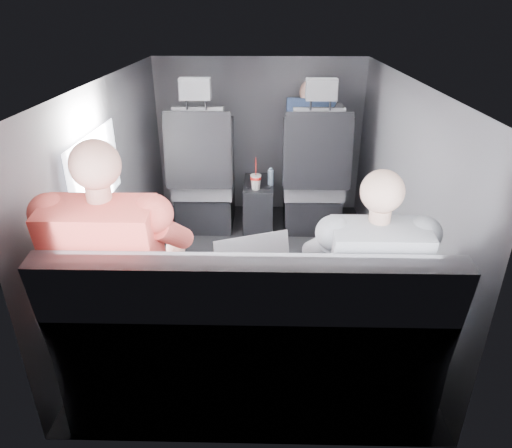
{
  "coord_description": "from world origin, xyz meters",
  "views": [
    {
      "loc": [
        0.06,
        -2.68,
        1.73
      ],
      "look_at": [
        0.0,
        -0.05,
        0.46
      ],
      "focal_mm": 32.0,
      "sensor_mm": 36.0,
      "label": 1
    }
  ],
  "objects_px": {
    "laptop_black": "(349,261)",
    "passenger_rear_left": "(122,274)",
    "rear_bench": "(250,351)",
    "passenger_rear_right": "(364,285)",
    "laptop_white": "(122,258)",
    "laptop_silver": "(254,265)",
    "water_bottle": "(271,177)",
    "center_console": "(258,205)",
    "front_seat_left": "(204,184)",
    "front_seat_right": "(313,185)",
    "passenger_front_right": "(309,135)",
    "soda_cup": "(256,181)"
  },
  "relations": [
    {
      "from": "laptop_white",
      "to": "passenger_rear_right",
      "type": "bearing_deg",
      "value": -8.49
    },
    {
      "from": "front_seat_left",
      "to": "soda_cup",
      "type": "relative_size",
      "value": 4.83
    },
    {
      "from": "rear_bench",
      "to": "laptop_silver",
      "type": "bearing_deg",
      "value": 87.23
    },
    {
      "from": "laptop_black",
      "to": "passenger_rear_left",
      "type": "distance_m",
      "value": 1.05
    },
    {
      "from": "laptop_white",
      "to": "laptop_silver",
      "type": "xyz_separation_m",
      "value": [
        0.63,
        -0.04,
        -0.0
      ]
    },
    {
      "from": "laptop_silver",
      "to": "passenger_rear_left",
      "type": "bearing_deg",
      "value": -167.91
    },
    {
      "from": "front_seat_left",
      "to": "laptop_silver",
      "type": "relative_size",
      "value": 3.05
    },
    {
      "from": "laptop_white",
      "to": "passenger_front_right",
      "type": "bearing_deg",
      "value": 61.18
    },
    {
      "from": "front_seat_left",
      "to": "passenger_front_right",
      "type": "relative_size",
      "value": 1.65
    },
    {
      "from": "water_bottle",
      "to": "passenger_rear_left",
      "type": "distance_m",
      "value": 1.93
    },
    {
      "from": "center_console",
      "to": "laptop_white",
      "type": "xyz_separation_m",
      "value": [
        -0.62,
        -1.68,
        0.44
      ]
    },
    {
      "from": "center_console",
      "to": "water_bottle",
      "type": "relative_size",
      "value": 3.36
    },
    {
      "from": "laptop_black",
      "to": "passenger_rear_left",
      "type": "height_order",
      "value": "passenger_rear_left"
    },
    {
      "from": "laptop_white",
      "to": "passenger_rear_left",
      "type": "xyz_separation_m",
      "value": [
        0.05,
        -0.17,
        0.02
      ]
    },
    {
      "from": "front_seat_left",
      "to": "laptop_black",
      "type": "xyz_separation_m",
      "value": [
        0.91,
        -1.63,
        0.23
      ]
    },
    {
      "from": "laptop_white",
      "to": "passenger_rear_right",
      "type": "relative_size",
      "value": 0.35
    },
    {
      "from": "center_console",
      "to": "front_seat_left",
      "type": "bearing_deg",
      "value": -174.93
    },
    {
      "from": "rear_bench",
      "to": "laptop_white",
      "type": "xyz_separation_m",
      "value": [
        -0.62,
        0.26,
        0.33
      ]
    },
    {
      "from": "front_seat_right",
      "to": "water_bottle",
      "type": "xyz_separation_m",
      "value": [
        -0.35,
        -0.01,
        0.07
      ]
    },
    {
      "from": "rear_bench",
      "to": "front_seat_right",
      "type": "bearing_deg",
      "value": 76.69
    },
    {
      "from": "laptop_white",
      "to": "laptop_black",
      "type": "relative_size",
      "value": 1.24
    },
    {
      "from": "front_seat_right",
      "to": "rear_bench",
      "type": "height_order",
      "value": "front_seat_right"
    },
    {
      "from": "water_bottle",
      "to": "laptop_black",
      "type": "xyz_separation_m",
      "value": [
        0.36,
        -1.62,
        0.16
      ]
    },
    {
      "from": "laptop_white",
      "to": "laptop_silver",
      "type": "distance_m",
      "value": 0.63
    },
    {
      "from": "rear_bench",
      "to": "passenger_rear_right",
      "type": "relative_size",
      "value": 1.36
    },
    {
      "from": "front_seat_right",
      "to": "laptop_black",
      "type": "distance_m",
      "value": 1.64
    },
    {
      "from": "laptop_silver",
      "to": "front_seat_right",
      "type": "bearing_deg",
      "value": 75.36
    },
    {
      "from": "front_seat_left",
      "to": "laptop_silver",
      "type": "bearing_deg",
      "value": -74.69
    },
    {
      "from": "front_seat_right",
      "to": "soda_cup",
      "type": "distance_m",
      "value": 0.49
    },
    {
      "from": "front_seat_left",
      "to": "passenger_front_right",
      "type": "xyz_separation_m",
      "value": [
        0.87,
        0.26,
        0.35
      ]
    },
    {
      "from": "rear_bench",
      "to": "soda_cup",
      "type": "relative_size",
      "value": 6.11
    },
    {
      "from": "rear_bench",
      "to": "water_bottle",
      "type": "relative_size",
      "value": 11.19
    },
    {
      "from": "laptop_white",
      "to": "passenger_rear_right",
      "type": "height_order",
      "value": "passenger_rear_right"
    },
    {
      "from": "front_seat_right",
      "to": "rear_bench",
      "type": "bearing_deg",
      "value": -103.31
    },
    {
      "from": "water_bottle",
      "to": "passenger_front_right",
      "type": "bearing_deg",
      "value": 39.94
    },
    {
      "from": "water_bottle",
      "to": "rear_bench",
      "type": "bearing_deg",
      "value": -93.03
    },
    {
      "from": "laptop_silver",
      "to": "passenger_rear_right",
      "type": "xyz_separation_m",
      "value": [
        0.49,
        -0.12,
        -0.02
      ]
    },
    {
      "from": "soda_cup",
      "to": "laptop_white",
      "type": "relative_size",
      "value": 0.63
    },
    {
      "from": "rear_bench",
      "to": "laptop_silver",
      "type": "distance_m",
      "value": 0.39
    },
    {
      "from": "passenger_front_right",
      "to": "laptop_white",
      "type": "bearing_deg",
      "value": -118.82
    },
    {
      "from": "soda_cup",
      "to": "passenger_rear_left",
      "type": "distance_m",
      "value": 1.8
    },
    {
      "from": "soda_cup",
      "to": "laptop_silver",
      "type": "xyz_separation_m",
      "value": [
        0.03,
        -1.57,
        0.17
      ]
    },
    {
      "from": "laptop_silver",
      "to": "passenger_rear_left",
      "type": "distance_m",
      "value": 0.6
    },
    {
      "from": "passenger_rear_right",
      "to": "laptop_silver",
      "type": "bearing_deg",
      "value": 165.87
    },
    {
      "from": "water_bottle",
      "to": "laptop_white",
      "type": "height_order",
      "value": "laptop_white"
    },
    {
      "from": "passenger_front_right",
      "to": "center_console",
      "type": "bearing_deg",
      "value": -152.61
    },
    {
      "from": "front_seat_right",
      "to": "water_bottle",
      "type": "height_order",
      "value": "front_seat_right"
    },
    {
      "from": "center_console",
      "to": "laptop_white",
      "type": "distance_m",
      "value": 1.84
    },
    {
      "from": "laptop_black",
      "to": "front_seat_right",
      "type": "bearing_deg",
      "value": 90.49
    },
    {
      "from": "soda_cup",
      "to": "passenger_rear_left",
      "type": "relative_size",
      "value": 0.2
    }
  ]
}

